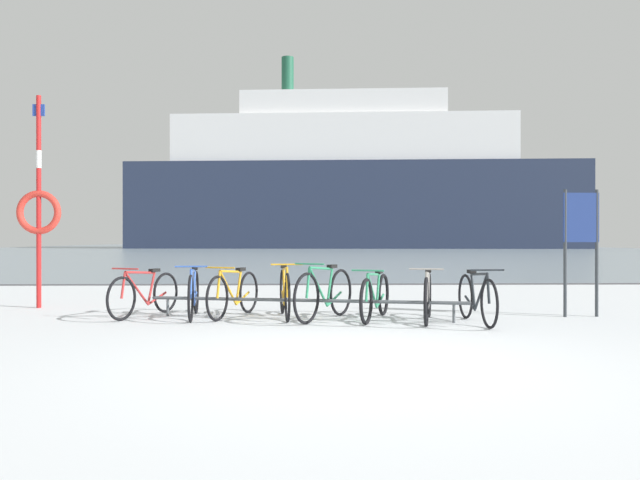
{
  "coord_description": "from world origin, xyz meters",
  "views": [
    {
      "loc": [
        -0.49,
        -5.96,
        1.19
      ],
      "look_at": [
        -0.21,
        4.27,
        1.16
      ],
      "focal_mm": 34.71,
      "sensor_mm": 36.0,
      "label": 1
    }
  ],
  "objects_px": {
    "bicycle_1": "(194,294)",
    "ferry_ship": "(351,184)",
    "bicycle_3": "(285,293)",
    "bicycle_4": "(324,294)",
    "bicycle_2": "(234,293)",
    "bicycle_5": "(375,296)",
    "info_sign": "(581,231)",
    "bicycle_0": "(145,294)",
    "bicycle_7": "(477,298)",
    "bicycle_6": "(428,297)",
    "rescue_post": "(39,207)"
  },
  "relations": [
    {
      "from": "bicycle_4",
      "to": "bicycle_5",
      "type": "bearing_deg",
      "value": -3.04
    },
    {
      "from": "bicycle_0",
      "to": "bicycle_7",
      "type": "xyz_separation_m",
      "value": [
        4.84,
        -0.9,
        0.01
      ]
    },
    {
      "from": "bicycle_1",
      "to": "info_sign",
      "type": "xyz_separation_m",
      "value": [
        5.86,
        -0.03,
        0.94
      ]
    },
    {
      "from": "bicycle_7",
      "to": "rescue_post",
      "type": "height_order",
      "value": "rescue_post"
    },
    {
      "from": "bicycle_2",
      "to": "bicycle_6",
      "type": "bearing_deg",
      "value": -12.16
    },
    {
      "from": "bicycle_3",
      "to": "rescue_post",
      "type": "relative_size",
      "value": 0.47
    },
    {
      "from": "bicycle_3",
      "to": "info_sign",
      "type": "bearing_deg",
      "value": 0.24
    },
    {
      "from": "rescue_post",
      "to": "ferry_ship",
      "type": "relative_size",
      "value": 0.07
    },
    {
      "from": "info_sign",
      "to": "rescue_post",
      "type": "xyz_separation_m",
      "value": [
        -8.75,
        1.44,
        0.42
      ]
    },
    {
      "from": "bicycle_3",
      "to": "info_sign",
      "type": "xyz_separation_m",
      "value": [
        4.5,
        0.02,
        0.93
      ]
    },
    {
      "from": "bicycle_2",
      "to": "bicycle_4",
      "type": "height_order",
      "value": "bicycle_4"
    },
    {
      "from": "info_sign",
      "to": "ferry_ship",
      "type": "height_order",
      "value": "ferry_ship"
    },
    {
      "from": "bicycle_0",
      "to": "info_sign",
      "type": "xyz_separation_m",
      "value": [
        6.64,
        -0.2,
        0.96
      ]
    },
    {
      "from": "bicycle_7",
      "to": "bicycle_5",
      "type": "bearing_deg",
      "value": 163.33
    },
    {
      "from": "info_sign",
      "to": "bicycle_0",
      "type": "bearing_deg",
      "value": 178.27
    },
    {
      "from": "bicycle_2",
      "to": "bicycle_7",
      "type": "distance_m",
      "value": 3.58
    },
    {
      "from": "bicycle_7",
      "to": "ferry_ship",
      "type": "xyz_separation_m",
      "value": [
        3.4,
        67.37,
        7.56
      ]
    },
    {
      "from": "bicycle_0",
      "to": "bicycle_5",
      "type": "xyz_separation_m",
      "value": [
        3.47,
        -0.48,
        -0.0
      ]
    },
    {
      "from": "bicycle_6",
      "to": "ferry_ship",
      "type": "distance_m",
      "value": 67.71
    },
    {
      "from": "bicycle_3",
      "to": "bicycle_6",
      "type": "relative_size",
      "value": 1.04
    },
    {
      "from": "bicycle_4",
      "to": "bicycle_2",
      "type": "bearing_deg",
      "value": 165.03
    },
    {
      "from": "bicycle_2",
      "to": "bicycle_3",
      "type": "distance_m",
      "value": 0.79
    },
    {
      "from": "bicycle_3",
      "to": "bicycle_4",
      "type": "distance_m",
      "value": 0.63
    },
    {
      "from": "bicycle_1",
      "to": "bicycle_5",
      "type": "height_order",
      "value": "bicycle_1"
    },
    {
      "from": "bicycle_2",
      "to": "bicycle_7",
      "type": "relative_size",
      "value": 0.96
    },
    {
      "from": "bicycle_2",
      "to": "bicycle_5",
      "type": "relative_size",
      "value": 0.98
    },
    {
      "from": "bicycle_0",
      "to": "info_sign",
      "type": "height_order",
      "value": "info_sign"
    },
    {
      "from": "bicycle_6",
      "to": "ferry_ship",
      "type": "relative_size",
      "value": 0.03
    },
    {
      "from": "bicycle_0",
      "to": "info_sign",
      "type": "distance_m",
      "value": 6.71
    },
    {
      "from": "bicycle_7",
      "to": "info_sign",
      "type": "xyz_separation_m",
      "value": [
        1.79,
        0.7,
        0.95
      ]
    },
    {
      "from": "ferry_ship",
      "to": "bicycle_0",
      "type": "bearing_deg",
      "value": -97.07
    },
    {
      "from": "bicycle_2",
      "to": "bicycle_5",
      "type": "height_order",
      "value": "bicycle_2"
    },
    {
      "from": "bicycle_0",
      "to": "rescue_post",
      "type": "bearing_deg",
      "value": 149.7
    },
    {
      "from": "bicycle_5",
      "to": "bicycle_6",
      "type": "bearing_deg",
      "value": -15.83
    },
    {
      "from": "bicycle_1",
      "to": "ferry_ship",
      "type": "relative_size",
      "value": 0.03
    },
    {
      "from": "bicycle_4",
      "to": "bicycle_1",
      "type": "bearing_deg",
      "value": 172.13
    },
    {
      "from": "bicycle_0",
      "to": "bicycle_2",
      "type": "bearing_deg",
      "value": -3.34
    },
    {
      "from": "bicycle_6",
      "to": "bicycle_4",
      "type": "bearing_deg",
      "value": 170.5
    },
    {
      "from": "rescue_post",
      "to": "ferry_ship",
      "type": "distance_m",
      "value": 66.35
    },
    {
      "from": "bicycle_1",
      "to": "ferry_ship",
      "type": "xyz_separation_m",
      "value": [
        7.47,
        66.65,
        7.55
      ]
    },
    {
      "from": "bicycle_7",
      "to": "bicycle_1",
      "type": "bearing_deg",
      "value": 169.95
    },
    {
      "from": "bicycle_7",
      "to": "rescue_post",
      "type": "bearing_deg",
      "value": 162.97
    },
    {
      "from": "bicycle_3",
      "to": "bicycle_7",
      "type": "bearing_deg",
      "value": -14.05
    },
    {
      "from": "bicycle_1",
      "to": "bicycle_5",
      "type": "xyz_separation_m",
      "value": [
        2.69,
        -0.31,
        -0.02
      ]
    },
    {
      "from": "bicycle_6",
      "to": "ferry_ship",
      "type": "xyz_separation_m",
      "value": [
        4.05,
        67.17,
        7.56
      ]
    },
    {
      "from": "bicycle_1",
      "to": "rescue_post",
      "type": "bearing_deg",
      "value": 153.97
    },
    {
      "from": "bicycle_6",
      "to": "bicycle_7",
      "type": "height_order",
      "value": "bicycle_6"
    },
    {
      "from": "bicycle_3",
      "to": "bicycle_6",
      "type": "distance_m",
      "value": 2.11
    },
    {
      "from": "bicycle_5",
      "to": "bicycle_6",
      "type": "xyz_separation_m",
      "value": [
        0.73,
        -0.21,
        0.01
      ]
    },
    {
      "from": "bicycle_4",
      "to": "info_sign",
      "type": "distance_m",
      "value": 4.02
    }
  ]
}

